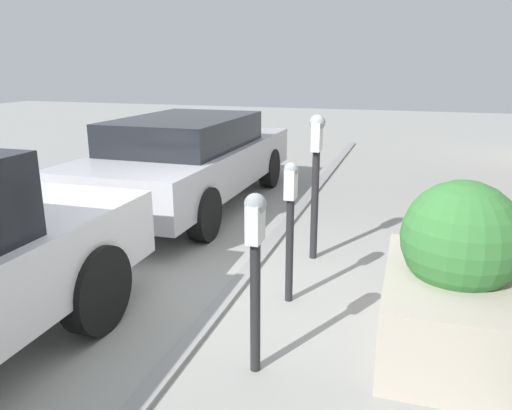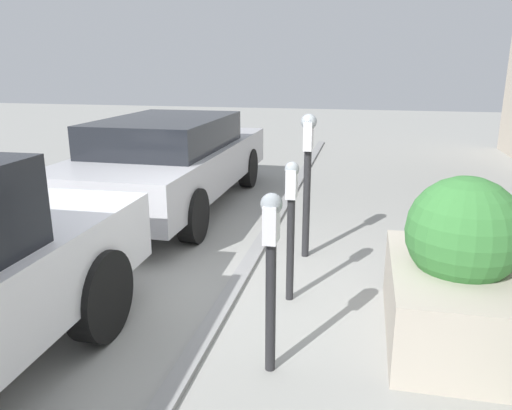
# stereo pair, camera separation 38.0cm
# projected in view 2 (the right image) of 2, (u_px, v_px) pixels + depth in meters

# --- Properties ---
(ground_plane) EXTENTS (40.00, 40.00, 0.00)m
(ground_plane) POSITION_uv_depth(u_px,v_px,m) (240.00, 293.00, 4.75)
(ground_plane) COLOR #999993
(curb_strip) EXTENTS (19.00, 0.16, 0.04)m
(curb_strip) POSITION_uv_depth(u_px,v_px,m) (232.00, 290.00, 4.76)
(curb_strip) COLOR gray
(curb_strip) RESTS_ON ground_plane
(parking_meter_nearest) EXTENTS (0.17, 0.15, 1.30)m
(parking_meter_nearest) POSITION_uv_depth(u_px,v_px,m) (271.00, 254.00, 3.33)
(parking_meter_nearest) COLOR #232326
(parking_meter_nearest) RESTS_ON ground_plane
(parking_meter_second) EXTENTS (0.15, 0.13, 1.29)m
(parking_meter_second) POSITION_uv_depth(u_px,v_px,m) (291.00, 211.00, 4.39)
(parking_meter_second) COLOR #232326
(parking_meter_second) RESTS_ON ground_plane
(parking_meter_middle) EXTENTS (0.20, 0.17, 1.60)m
(parking_meter_middle) POSITION_uv_depth(u_px,v_px,m) (308.00, 162.00, 5.36)
(parking_meter_middle) COLOR #232326
(parking_meter_middle) RESTS_ON ground_plane
(planter_box) EXTENTS (1.58, 1.01, 1.31)m
(planter_box) POSITION_uv_depth(u_px,v_px,m) (458.00, 276.00, 3.83)
(planter_box) COLOR #B2A899
(planter_box) RESTS_ON ground_plane
(parked_car_middle) EXTENTS (4.71, 1.84, 1.36)m
(parked_car_middle) POSITION_uv_depth(u_px,v_px,m) (171.00, 159.00, 7.40)
(parked_car_middle) COLOR #B7B7BC
(parked_car_middle) RESTS_ON ground_plane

